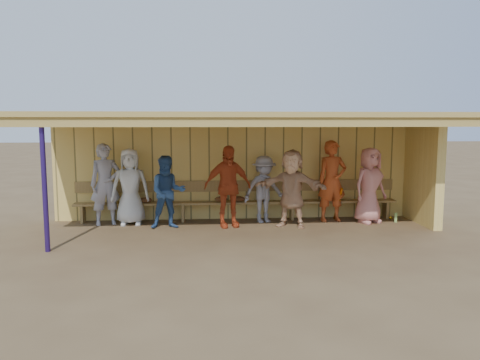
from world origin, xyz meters
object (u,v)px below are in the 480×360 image
Objects in this scene: player_a at (106,184)px; player_b at (130,187)px; bench at (238,198)px; player_f at (292,188)px; player_e at (264,189)px; player_h at (370,185)px; player_c at (168,192)px; player_d at (228,186)px; player_g at (332,181)px.

player_a reaches higher than player_b.
player_a is 0.24× the size of bench.
player_a is at bearing -162.92° from player_f.
player_e is 0.20× the size of bench.
bench is (-3.01, 0.53, -0.34)m from player_h.
player_e is (2.17, 0.47, -0.02)m from player_c.
player_e is 0.71m from bench.
player_h is at bearing 33.07° from player_f.
player_a is 1.51m from player_c.
player_h reaches higher than player_b.
player_a is 4.18m from player_f.
player_c is 0.21× the size of bench.
player_b reaches higher than player_f.
player_d reaches higher than player_c.
player_b is 4.65m from player_g.
player_g reaches higher than player_e.
bench is at bearing 134.42° from player_e.
bench is at bearing 56.14° from player_d.
player_e is 0.82× the size of player_g.
player_f is at bearing -17.55° from player_d.
player_h is (6.02, -0.23, -0.05)m from player_a.
player_d is at bearing -110.53° from bench.
player_f is (1.41, -0.10, -0.04)m from player_d.
player_h is 3.07m from bench.
player_d reaches higher than player_f.
player_d is (2.74, -0.42, -0.02)m from player_a.
player_c is 3.81m from player_g.
player_b reaches higher than bench.
player_d reaches higher than player_h.
player_a reaches higher than player_e.
player_a is at bearing 173.17° from player_b.
bench is (-0.59, 0.31, -0.25)m from player_e.
player_e is 0.76m from player_f.
player_g reaches higher than bench.
player_d is 0.96× the size of player_g.
player_c reaches higher than bench.
player_a reaches higher than player_d.
player_a is at bearing 173.26° from player_g.
player_a is at bearing 153.03° from player_h.
player_d is 1.05× the size of player_f.
player_e is 0.89× the size of player_h.
player_c is 2.72m from player_f.
player_a is 1.02× the size of player_d.
player_b is 0.92× the size of player_g.
player_b is 1.12× the size of player_e.
player_f is 1.45m from bench.
player_g reaches higher than player_d.
player_d reaches higher than player_e.
player_h reaches higher than player_c.
player_c is at bearing 174.10° from player_e.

